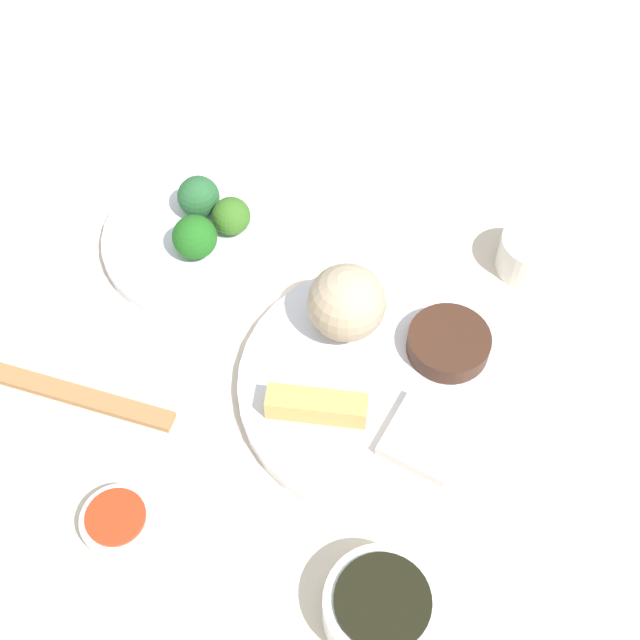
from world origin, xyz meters
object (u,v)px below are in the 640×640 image
Objects in this scene: main_plate at (383,384)px; chopsticks_pair at (65,392)px; teacup at (530,254)px; broccoli_plate at (203,238)px; sauce_ramekin_sweet_and_sour at (118,522)px; soy_sauce_bowl at (381,609)px.

chopsticks_pair is (0.27, 0.16, -0.00)m from main_plate.
teacup reaches higher than chopsticks_pair.
main_plate is 0.27m from broccoli_plate.
broccoli_plate is 0.34m from sauce_ramekin_sweet_and_sour.
main_plate is at bearing -119.96° from sauce_ramekin_sweet_and_sour.
teacup is at bearing -114.43° from sauce_ramekin_sweet_and_sour.
chopsticks_pair is at bearing -32.87° from sauce_ramekin_sweet_and_sour.
chopsticks_pair is at bearing 87.50° from broccoli_plate.
sauce_ramekin_sweet_and_sour is at bearing 10.49° from soy_sauce_bowl.
soy_sauce_bowl is (-0.10, 0.20, 0.01)m from main_plate.
main_plate is at bearing -63.67° from soy_sauce_bowl.
soy_sauce_bowl reaches higher than main_plate.
main_plate is 4.40× the size of sauce_ramekin_sweet_and_sour.
sauce_ramekin_sweet_and_sour is at bearing 60.04° from main_plate.
soy_sauce_bowl is at bearing 173.82° from chopsticks_pair.
sauce_ramekin_sweet_and_sour is at bearing 110.98° from broccoli_plate.
soy_sauce_bowl is 0.43× the size of chopsticks_pair.
teacup reaches higher than soy_sauce_bowl.
sauce_ramekin_sweet_and_sour is (0.24, 0.04, -0.01)m from soy_sauce_bowl.
broccoli_plate is at bearing 23.68° from teacup.
soy_sauce_bowl is at bearing -169.51° from sauce_ramekin_sweet_and_sour.
main_plate is 2.94× the size of soy_sauce_bowl.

